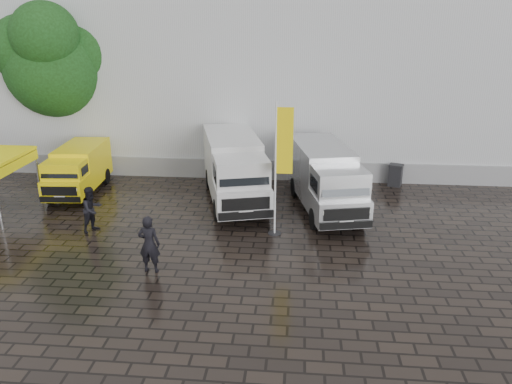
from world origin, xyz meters
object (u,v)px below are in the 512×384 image
flagpole (281,163)px  person_tent (92,209)px  van_silver (325,180)px  van_white (234,171)px  van_yellow (78,171)px  person_front (149,244)px  wheelie_bin (395,175)px

flagpole → person_tent: size_ratio=2.84×
van_silver → person_tent: (-9.07, -3.07, -0.44)m
van_white → person_tent: bearing=-158.6°
van_yellow → van_silver: 11.50m
person_front → person_tent: size_ratio=1.09×
van_yellow → person_tent: van_yellow is taller
van_silver → van_white: bearing=157.8°
van_yellow → person_tent: size_ratio=2.57×
van_white → van_silver: (3.99, -0.68, -0.10)m
flagpole → person_front: size_ratio=2.60×
van_white → person_tent: 6.33m
van_silver → person_tent: 9.59m
van_silver → flagpole: bearing=-136.3°
van_yellow → person_front: bearing=-56.3°
flagpole → person_tent: flagpole is taller
person_tent → van_yellow: bearing=57.2°
van_white → person_tent: van_white is taller
person_front → van_yellow: bearing=-49.2°
person_tent → flagpole: bearing=-59.6°
van_white → person_front: van_white is taller
flagpole → person_tent: bearing=-177.3°
flagpole → person_front: 5.60m
van_yellow → flagpole: flagpole is taller
van_yellow → van_white: (7.45, -0.44, 0.36)m
van_yellow → flagpole: 10.52m
wheelie_bin → person_front: (-9.51, -9.57, 0.44)m
van_white → van_silver: van_white is taller
wheelie_bin → person_front: 13.50m
van_yellow → person_front: 9.05m
van_yellow → van_white: van_white is taller
van_yellow → person_front: (5.53, -7.16, -0.09)m
van_white → person_front: (-1.92, -6.72, -0.45)m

